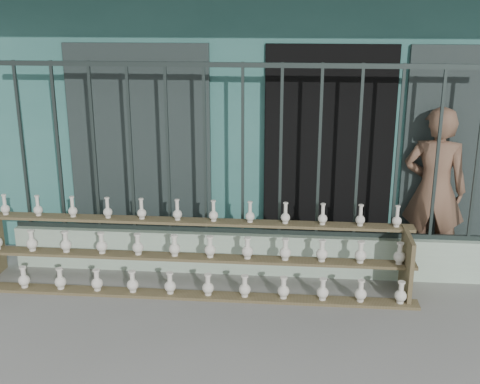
{
  "coord_description": "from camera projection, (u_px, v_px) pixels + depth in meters",
  "views": [
    {
      "loc": [
        0.52,
        -4.7,
        2.77
      ],
      "look_at": [
        0.0,
        1.0,
        1.0
      ],
      "focal_mm": 45.0,
      "sensor_mm": 36.0,
      "label": 1
    }
  ],
  "objects": [
    {
      "name": "ground",
      "position": [
        230.0,
        332.0,
        5.34
      ],
      "size": [
        60.0,
        60.0,
        0.0
      ],
      "primitive_type": "plane",
      "color": "slate"
    },
    {
      "name": "workshop_building",
      "position": [
        260.0,
        88.0,
        8.88
      ],
      "size": [
        7.4,
        6.6,
        3.21
      ],
      "color": "#336B64",
      "rests_on": "ground"
    },
    {
      "name": "parapet_wall",
      "position": [
        243.0,
        252.0,
        6.51
      ],
      "size": [
        5.0,
        0.2,
        0.45
      ],
      "primitive_type": "cube",
      "color": "#A9C5AA",
      "rests_on": "ground"
    },
    {
      "name": "security_fence",
      "position": [
        243.0,
        151.0,
        6.18
      ],
      "size": [
        5.0,
        0.04,
        1.8
      ],
      "color": "#283330",
      "rests_on": "parapet_wall"
    },
    {
      "name": "shelf_rack",
      "position": [
        192.0,
        254.0,
        6.12
      ],
      "size": [
        4.5,
        0.68,
        0.85
      ],
      "color": "brown",
      "rests_on": "ground"
    },
    {
      "name": "elderly_woman",
      "position": [
        434.0,
        190.0,
        6.39
      ],
      "size": [
        0.74,
        0.57,
        1.8
      ],
      "primitive_type": "imported",
      "rotation": [
        0.0,
        0.0,
        2.92
      ],
      "color": "brown",
      "rests_on": "ground"
    }
  ]
}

